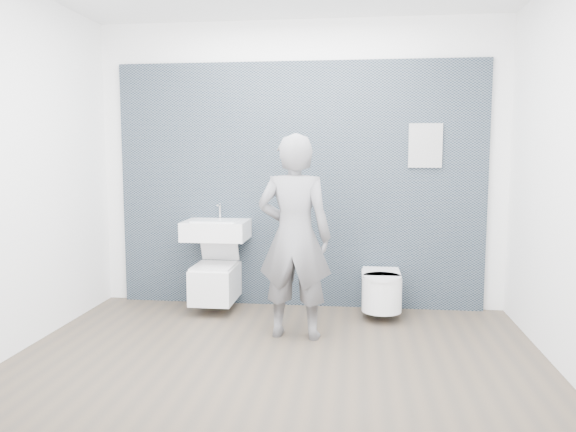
# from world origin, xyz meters

# --- Properties ---
(ground) EXTENTS (4.00, 4.00, 0.00)m
(ground) POSITION_xyz_m (0.00, 0.00, 0.00)
(ground) COLOR #4F4234
(ground) RESTS_ON ground
(room_shell) EXTENTS (4.00, 4.00, 4.00)m
(room_shell) POSITION_xyz_m (0.00, 0.00, 1.74)
(room_shell) COLOR white
(room_shell) RESTS_ON ground
(tile_wall) EXTENTS (3.60, 0.06, 2.40)m
(tile_wall) POSITION_xyz_m (0.00, 1.47, 0.00)
(tile_wall) COLOR black
(tile_wall) RESTS_ON ground
(washbasin) EXTENTS (0.61, 0.46, 0.46)m
(washbasin) POSITION_xyz_m (-0.77, 1.21, 0.79)
(washbasin) COLOR white
(washbasin) RESTS_ON ground
(toilet_square) EXTENTS (0.40, 0.57, 0.75)m
(toilet_square) POSITION_xyz_m (-0.77, 1.16, 0.30)
(toilet_square) COLOR white
(toilet_square) RESTS_ON ground
(toilet_rounded) EXTENTS (0.36, 0.61, 0.33)m
(toilet_rounded) POSITION_xyz_m (0.81, 1.13, 0.26)
(toilet_rounded) COLOR white
(toilet_rounded) RESTS_ON ground
(info_placard) EXTENTS (0.31, 0.03, 0.42)m
(info_placard) POSITION_xyz_m (1.21, 1.43, 0.00)
(info_placard) COLOR silver
(info_placard) RESTS_ON ground
(visitor) EXTENTS (0.64, 0.45, 1.68)m
(visitor) POSITION_xyz_m (0.07, 0.49, 0.84)
(visitor) COLOR slate
(visitor) RESTS_ON ground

